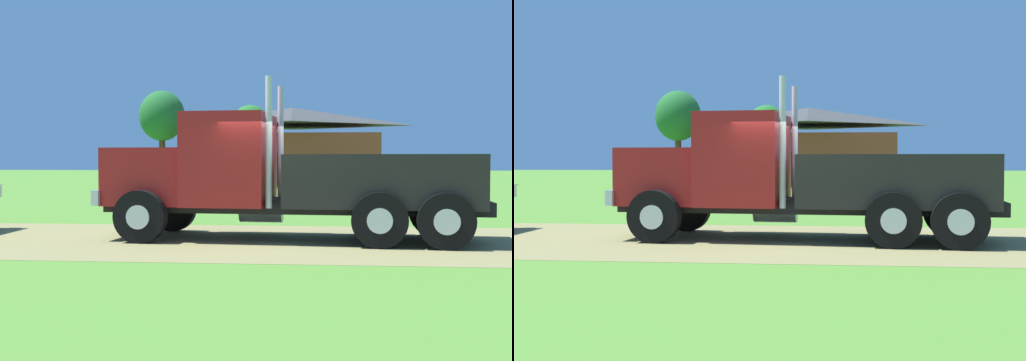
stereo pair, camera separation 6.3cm
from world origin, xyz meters
TOP-DOWN VIEW (x-y plane):
  - ground_plane at (0.00, 0.00)m, footprint 200.00×200.00m
  - dirt_track at (0.00, 0.00)m, footprint 120.00×6.27m
  - truck_foreground_white at (0.05, 0.33)m, footprint 8.35×3.16m
  - shed_building at (-1.04, 30.88)m, footprint 11.98×8.46m
  - tree_mid at (-10.19, 30.89)m, footprint 3.21×3.21m
  - tree_right at (-5.04, 41.22)m, footprint 3.49×3.49m

SIDE VIEW (x-z plane):
  - ground_plane at x=0.00m, z-range 0.00..0.00m
  - dirt_track at x=0.00m, z-range 0.00..0.01m
  - truck_foreground_white at x=0.05m, z-range -0.42..3.01m
  - shed_building at x=-1.04m, z-range -0.09..5.26m
  - tree_right at x=-5.04m, z-range 1.27..7.72m
  - tree_mid at x=-10.19m, z-range 1.49..8.11m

